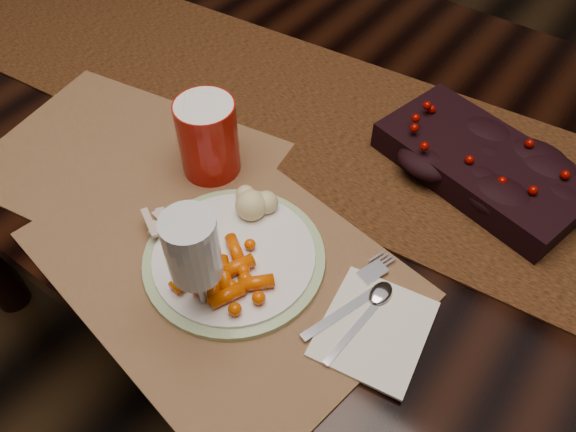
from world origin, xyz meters
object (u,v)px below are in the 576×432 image
Objects in this scene: dining_table at (344,268)px; baby_carrots at (229,273)px; turkey_shreds at (162,227)px; wine_glass at (197,269)px; placemat_main at (219,264)px; centerpiece at (483,161)px; mashed_potatoes at (249,196)px; red_cup at (208,138)px; dinner_plate at (234,257)px; napkin at (374,329)px.

dining_table is 15.50× the size of baby_carrots.
wine_glass reaches higher than turkey_shreds.
baby_carrots reaches higher than placemat_main.
dining_table is at bearing -169.22° from centerpiece.
placemat_main is 6.60× the size of turkey_shreds.
mashed_potatoes is at bearing -131.02° from centerpiece.
mashed_potatoes reaches higher than dining_table.
placemat_main is at bearing -45.74° from red_cup.
mashed_potatoes is (-0.04, 0.08, 0.03)m from dinner_plate.
mashed_potatoes is 1.07× the size of turkey_shreds.
red_cup is (-0.16, -0.20, 0.44)m from dining_table.
red_cup is (-0.36, 0.10, 0.06)m from napkin.
dinner_plate is 2.17× the size of baby_carrots.
dining_table is 12.29× the size of napkin.
centerpiece is 1.26× the size of dinner_plate.
centerpiece is 0.33m from napkin.
red_cup is (-0.04, 0.15, 0.04)m from turkey_shreds.
mashed_potatoes reaches higher than baby_carrots.
dining_table is 0.61m from wine_glass.
dinner_plate is (-0.01, -0.32, 0.39)m from dining_table.
centerpiece is 0.36m from mashed_potatoes.
wine_glass is at bearing -50.76° from red_cup.
napkin is at bearing -15.06° from red_cup.
wine_glass is at bearing -113.27° from centerpiece.
dinner_plate reaches higher than placemat_main.
wine_glass is at bearing -89.15° from dining_table.
napkin is (0.25, -0.06, -0.03)m from mashed_potatoes.
baby_carrots is at bearing 84.01° from wine_glass.
baby_carrots is (0.04, -0.02, 0.03)m from placemat_main.
dinner_plate is at bearing -65.68° from mashed_potatoes.
baby_carrots is at bearing -115.10° from centerpiece.
dinner_plate is 0.09m from mashed_potatoes.
baby_carrots is 0.65× the size of wine_glass.
red_cup is (-0.17, 0.15, 0.04)m from baby_carrots.
turkey_shreds is (-0.11, -0.03, 0.02)m from dinner_plate.
centerpiece is 2.52× the size of red_cup.
dining_table is 10.15× the size of wine_glass.
placemat_main is at bearing 7.38° from turkey_shreds.
centerpiece is 4.18× the size of turkey_shreds.
dinner_plate is 0.20m from red_cup.
dinner_plate is 3.10× the size of mashed_potatoes.
wine_glass is (-0.19, -0.43, 0.05)m from centerpiece.
red_cup is at bearing 160.62° from mashed_potatoes.
centerpiece is at bearing 34.18° from red_cup.
mashed_potatoes is (-0.06, 0.11, 0.01)m from baby_carrots.
baby_carrots is 0.08m from wine_glass.
wine_glass reaches higher than red_cup.
dining_table is 0.50m from dinner_plate.
red_cup reaches higher than napkin.
dining_table is 3.61× the size of placemat_main.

